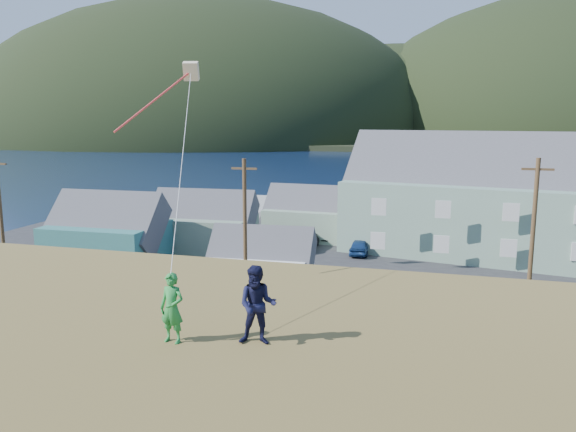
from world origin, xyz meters
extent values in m
plane|color=#0A1638|center=(0.00, 0.00, 0.00)|extent=(900.00, 900.00, 0.00)
cube|color=#4C3D19|center=(0.00, -2.00, 0.05)|extent=(110.00, 8.00, 0.10)
cube|color=#28282B|center=(0.00, 17.00, 0.06)|extent=(72.00, 36.00, 0.12)
cube|color=gray|center=(-6.00, 40.00, 0.45)|extent=(26.00, 14.00, 0.90)
cube|color=black|center=(0.00, 330.00, 1.00)|extent=(900.00, 320.00, 2.00)
ellipsoid|color=black|center=(-220.00, 280.00, 2.00)|extent=(240.00, 216.00, 108.00)
ellipsoid|color=black|center=(-120.00, 260.00, 2.00)|extent=(260.00, 234.00, 143.00)
ellipsoid|color=black|center=(-20.00, 300.00, 2.00)|extent=(200.00, 180.00, 100.00)
ellipsoid|color=black|center=(70.00, 290.00, 2.00)|extent=(230.00, 207.00, 142.60)
cube|color=slate|center=(18.56, 20.24, 3.27)|extent=(38.03, 17.08, 6.30)
cube|color=#47474C|center=(18.56, 20.24, 8.09)|extent=(38.47, 16.90, 10.22)
cube|color=#2A6363|center=(-18.04, 9.57, 1.77)|extent=(8.89, 6.72, 3.30)
cube|color=#47474C|center=(-18.04, 9.57, 4.30)|extent=(9.38, 6.46, 6.33)
cube|color=gray|center=(-12.24, 15.80, 1.69)|extent=(9.10, 6.29, 3.15)
cube|color=#47474C|center=(-12.24, 15.80, 4.05)|extent=(9.60, 6.12, 5.71)
cube|color=white|center=(-3.32, 5.36, 1.44)|extent=(6.88, 5.11, 2.64)
cube|color=#47474C|center=(-3.32, 5.36, 3.42)|extent=(7.38, 5.12, 4.69)
cube|color=slate|center=(-3.75, 23.72, 1.60)|extent=(9.56, 6.11, 2.95)
cube|color=#47474C|center=(-3.75, 23.72, 3.90)|extent=(10.05, 6.12, 5.51)
cylinder|color=#47331E|center=(-20.98, 1.50, 4.82)|extent=(0.24, 0.24, 9.39)
cylinder|color=#47331E|center=(-3.08, 1.50, 4.87)|extent=(0.24, 0.24, 9.49)
cylinder|color=#47331E|center=(13.14, 1.50, 5.04)|extent=(0.24, 0.24, 9.83)
imported|color=black|center=(-3.39, 18.83, 0.85)|extent=(2.43, 5.15, 1.45)
imported|color=#9D9DA1|center=(-15.38, 17.87, 0.83)|extent=(2.07, 4.47, 1.42)
imported|color=white|center=(-10.36, 18.96, 0.87)|extent=(3.12, 5.66, 1.50)
imported|color=slate|center=(-16.18, 23.69, 0.88)|extent=(2.11, 4.78, 1.53)
imported|color=black|center=(-1.96, 22.83, 0.81)|extent=(1.67, 4.09, 1.39)
imported|color=maroon|center=(-19.57, 19.18, 0.79)|extent=(1.61, 3.95, 1.34)
imported|color=#344782|center=(1.02, 24.13, 0.80)|extent=(1.94, 4.30, 1.37)
imported|color=navy|center=(1.69, 18.11, 0.80)|extent=(1.64, 4.03, 1.37)
imported|color=silver|center=(-6.14, 23.72, 0.82)|extent=(2.09, 4.88, 1.40)
imported|color=#238336|center=(2.83, -19.66, 7.97)|extent=(0.60, 0.43, 1.53)
imported|color=black|center=(4.63, -19.26, 8.06)|extent=(0.94, 0.79, 1.72)
cube|color=beige|center=(0.73, -13.81, 13.41)|extent=(0.54, 0.52, 0.60)
cylinder|color=#F2423F|center=(0.13, -15.06, 12.51)|extent=(0.06, 0.06, 3.31)
cylinder|color=white|center=(1.78, -16.74, 11.07)|extent=(0.02, 0.02, 7.78)
camera|label=1|loc=(8.27, -30.11, 11.99)|focal=35.00mm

